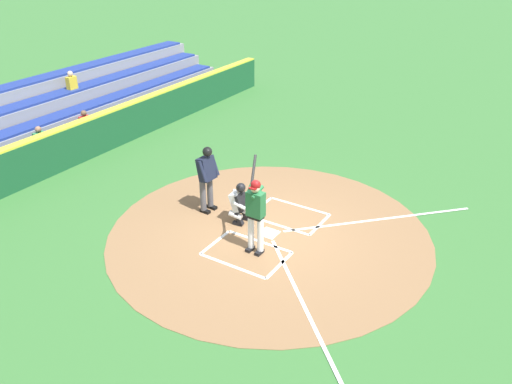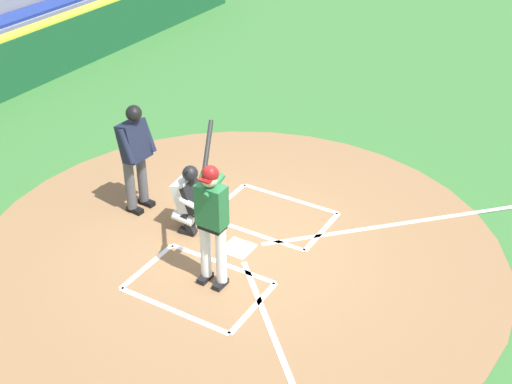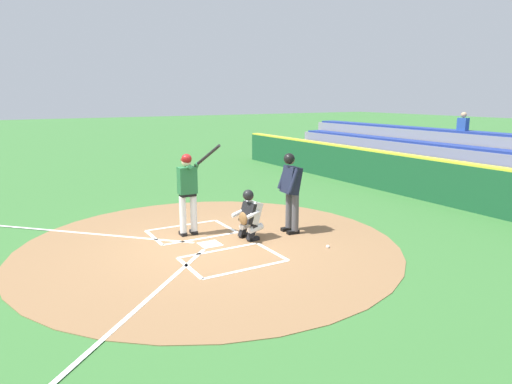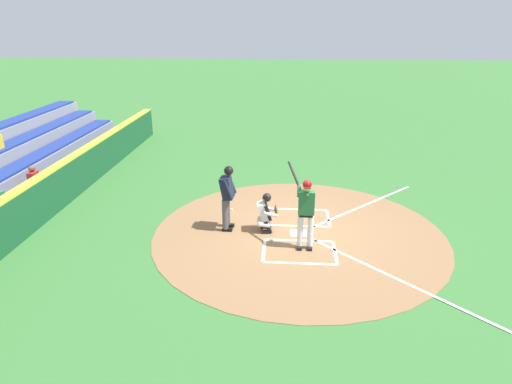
{
  "view_description": "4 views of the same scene",
  "coord_description": "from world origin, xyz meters",
  "px_view_note": "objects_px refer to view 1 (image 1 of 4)",
  "views": [
    {
      "loc": [
        9.55,
        5.56,
        6.9
      ],
      "look_at": [
        -0.27,
        -0.55,
        0.9
      ],
      "focal_mm": 36.51,
      "sensor_mm": 36.0,
      "label": 1
    },
    {
      "loc": [
        7.15,
        4.54,
        6.12
      ],
      "look_at": [
        -0.12,
        0.24,
        1.02
      ],
      "focal_mm": 48.35,
      "sensor_mm": 36.0,
      "label": 2
    },
    {
      "loc": [
        -8.43,
        3.77,
        3.12
      ],
      "look_at": [
        -0.57,
        -0.8,
        1.18
      ],
      "focal_mm": 31.62,
      "sensor_mm": 36.0,
      "label": 3
    },
    {
      "loc": [
        11.07,
        -0.39,
        5.49
      ],
      "look_at": [
        -0.32,
        -1.2,
        1.07
      ],
      "focal_mm": 31.11,
      "sensor_mm": 36.0,
      "label": 4
    }
  ],
  "objects_px": {
    "batter": "(255,211)",
    "baseball": "(234,190)",
    "catcher": "(241,202)",
    "plate_umpire": "(207,175)"
  },
  "relations": [
    {
      "from": "catcher",
      "to": "baseball",
      "type": "height_order",
      "value": "catcher"
    },
    {
      "from": "batter",
      "to": "catcher",
      "type": "xyz_separation_m",
      "value": [
        -0.95,
        -1.03,
        -0.51
      ]
    },
    {
      "from": "batter",
      "to": "baseball",
      "type": "xyz_separation_m",
      "value": [
        -2.29,
        -2.16,
        -1.06
      ]
    },
    {
      "from": "plate_umpire",
      "to": "catcher",
      "type": "bearing_deg",
      "value": 88.03
    },
    {
      "from": "batter",
      "to": "catcher",
      "type": "bearing_deg",
      "value": -132.5
    },
    {
      "from": "catcher",
      "to": "baseball",
      "type": "bearing_deg",
      "value": -140.03
    },
    {
      "from": "batter",
      "to": "baseball",
      "type": "distance_m",
      "value": 3.33
    },
    {
      "from": "batter",
      "to": "plate_umpire",
      "type": "xyz_separation_m",
      "value": [
        -0.98,
        -2.11,
        -0.02
      ]
    },
    {
      "from": "batter",
      "to": "plate_umpire",
      "type": "relative_size",
      "value": 1.14
    },
    {
      "from": "batter",
      "to": "catcher",
      "type": "height_order",
      "value": "batter"
    }
  ]
}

